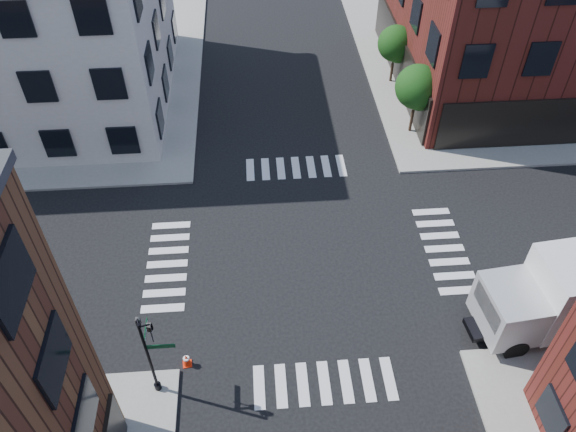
# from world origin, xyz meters

# --- Properties ---
(ground) EXTENTS (120.00, 120.00, 0.00)m
(ground) POSITION_xyz_m (0.00, 0.00, 0.00)
(ground) COLOR black
(ground) RESTS_ON ground
(sidewalk_ne) EXTENTS (30.00, 30.00, 0.15)m
(sidewalk_ne) POSITION_xyz_m (21.00, 21.00, 0.07)
(sidewalk_ne) COLOR gray
(sidewalk_ne) RESTS_ON ground
(sidewalk_nw) EXTENTS (30.00, 30.00, 0.15)m
(sidewalk_nw) POSITION_xyz_m (-21.00, 21.00, 0.07)
(sidewalk_nw) COLOR gray
(sidewalk_nw) RESTS_ON ground
(tree_near) EXTENTS (2.69, 2.69, 4.49)m
(tree_near) POSITION_xyz_m (7.56, 9.98, 3.16)
(tree_near) COLOR black
(tree_near) RESTS_ON ground
(tree_far) EXTENTS (2.43, 2.43, 4.07)m
(tree_far) POSITION_xyz_m (7.56, 15.98, 2.87)
(tree_far) COLOR black
(tree_far) RESTS_ON ground
(signal_pole) EXTENTS (1.29, 1.24, 4.60)m
(signal_pole) POSITION_xyz_m (-6.72, -6.68, 2.86)
(signal_pole) COLOR black
(signal_pole) RESTS_ON ground
(traffic_cone) EXTENTS (0.42, 0.42, 0.69)m
(traffic_cone) POSITION_xyz_m (-5.70, -5.70, 0.33)
(traffic_cone) COLOR red
(traffic_cone) RESTS_ON ground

